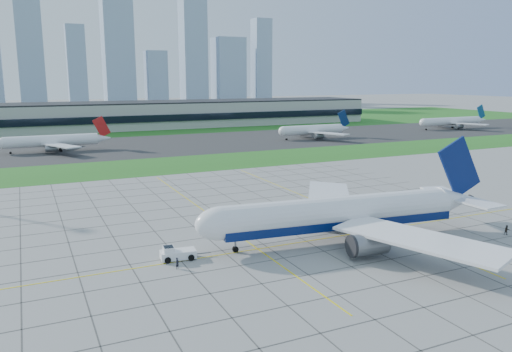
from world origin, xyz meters
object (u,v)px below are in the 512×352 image
(distant_jet_2, at_px, (314,130))
(distant_jet_3, at_px, (452,121))
(pushback_tug, at_px, (176,253))
(airliner, at_px, (341,214))
(crew_far, at_px, (507,230))
(crew_near, at_px, (177,263))
(distant_jet_1, at_px, (54,141))

(distant_jet_2, height_order, distant_jet_3, same)
(pushback_tug, bearing_deg, distant_jet_2, 57.36)
(pushback_tug, height_order, distant_jet_3, distant_jet_3)
(pushback_tug, relative_size, distant_jet_2, 0.20)
(airliner, height_order, distant_jet_3, airliner)
(airliner, bearing_deg, crew_far, -13.26)
(airliner, xyz_separation_m, crew_far, (30.78, -10.97, -4.10))
(airliner, xyz_separation_m, distant_jet_2, (79.81, 139.51, -0.58))
(crew_far, height_order, distant_jet_2, distant_jet_2)
(crew_near, height_order, distant_jet_1, distant_jet_1)
(crew_near, relative_size, distant_jet_2, 0.04)
(distant_jet_3, bearing_deg, pushback_tug, -145.77)
(airliner, xyz_separation_m, distant_jet_3, (181.84, 147.63, -0.58))
(distant_jet_1, height_order, distant_jet_3, same)
(airliner, distance_m, crew_near, 31.87)
(airliner, distance_m, pushback_tug, 31.00)
(distant_jet_1, height_order, distant_jet_2, same)
(airliner, relative_size, distant_jet_3, 1.19)
(distant_jet_3, bearing_deg, distant_jet_1, -179.70)
(crew_far, distance_m, distant_jet_1, 172.96)
(crew_near, height_order, distant_jet_3, distant_jet_3)
(airliner, bearing_deg, distant_jet_3, 45.42)
(pushback_tug, distance_m, distant_jet_2, 175.49)
(crew_far, relative_size, distant_jet_2, 0.05)
(distant_jet_2, bearing_deg, airliner, -119.77)
(distant_jet_1, distance_m, distant_jet_3, 222.62)
(distant_jet_2, bearing_deg, crew_far, -108.05)
(distant_jet_1, xyz_separation_m, distant_jet_2, (120.59, -6.95, -0.00))
(distant_jet_1, relative_size, distant_jet_2, 1.00)
(crew_near, distance_m, crew_far, 63.17)
(airliner, relative_size, distant_jet_1, 1.39)
(distant_jet_2, bearing_deg, crew_near, -128.42)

